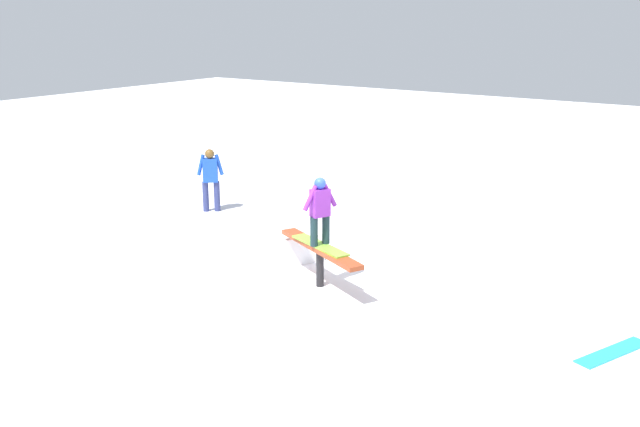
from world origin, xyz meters
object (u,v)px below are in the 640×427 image
Objects in this scene: rail_feature at (320,252)px; main_rider_on_rail at (320,214)px; bystander_blue at (211,177)px; loose_snowboard_cyan at (613,352)px.

rail_feature is 1.60× the size of main_rider_on_rail.
main_rider_on_rail is (0.00, 0.00, 0.71)m from rail_feature.
main_rider_on_rail is 0.93× the size of bystander_blue.
main_rider_on_rail is at bearing -64.99° from loose_snowboard_cyan.
rail_feature is 1.49× the size of bystander_blue.
bystander_blue is 1.10× the size of loose_snowboard_cyan.
main_rider_on_rail is 1.02× the size of loose_snowboard_cyan.
rail_feature is 1.63× the size of loose_snowboard_cyan.
rail_feature is 5.00m from loose_snowboard_cyan.
loose_snowboard_cyan is at bearing 24.56° from main_rider_on_rail.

